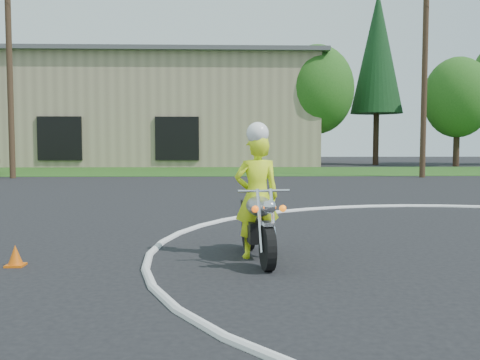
{
  "coord_description": "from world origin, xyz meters",
  "views": [
    {
      "loc": [
        -4.89,
        -5.05,
        1.71
      ],
      "look_at": [
        -4.6,
        3.7,
        1.1
      ],
      "focal_mm": 40.0,
      "sensor_mm": 36.0,
      "label": 1
    }
  ],
  "objects": [
    {
      "name": "warehouse",
      "position": [
        -18.0,
        39.99,
        4.16
      ],
      "size": [
        41.0,
        17.0,
        8.3
      ],
      "color": "tan",
      "rests_on": "ground"
    },
    {
      "name": "rider_primary_grp",
      "position": [
        -4.38,
        2.8,
        0.97
      ],
      "size": [
        0.72,
        0.52,
        2.01
      ],
      "rotation": [
        0.0,
        0.0,
        0.13
      ],
      "color": "#E0FC1A",
      "rests_on": "ground"
    },
    {
      "name": "grass_strip",
      "position": [
        0.0,
        27.0,
        0.01
      ],
      "size": [
        120.0,
        10.0,
        0.02
      ],
      "primitive_type": "cube",
      "color": "#1E4714",
      "rests_on": "ground"
    },
    {
      "name": "utility_poles",
      "position": [
        5.0,
        21.0,
        5.2
      ],
      "size": [
        41.6,
        1.12,
        10.0
      ],
      "color": "#473321",
      "rests_on": "ground"
    },
    {
      "name": "primary_motorcycle",
      "position": [
        -4.37,
        2.66,
        0.53
      ],
      "size": [
        0.72,
        2.06,
        1.09
      ],
      "rotation": [
        0.0,
        0.0,
        0.13
      ],
      "color": "black",
      "rests_on": "ground"
    }
  ]
}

